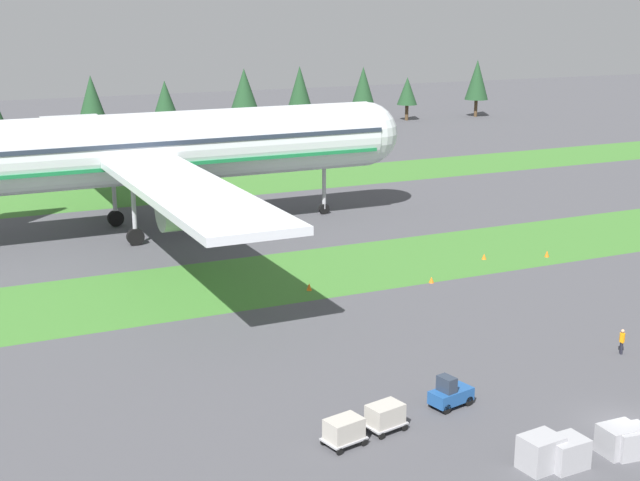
% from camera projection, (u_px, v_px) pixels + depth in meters
% --- Properties ---
extents(ground_plane, '(400.00, 400.00, 0.00)m').
position_uv_depth(ground_plane, '(623.00, 426.00, 49.85)').
color(ground_plane, '#47474C').
extents(grass_strip_near, '(320.00, 14.09, 0.01)m').
position_uv_depth(grass_strip_near, '(347.00, 268.00, 79.92)').
color(grass_strip_near, '#3D752D').
rests_on(grass_strip_near, ground).
extents(grass_strip_far, '(320.00, 14.09, 0.01)m').
position_uv_depth(grass_strip_far, '(207.00, 188.00, 115.10)').
color(grass_strip_far, '#3D752D').
rests_on(grass_strip_far, ground).
extents(airliner, '(57.66, 71.23, 24.62)m').
position_uv_depth(airliner, '(147.00, 148.00, 90.07)').
color(airliner, silver).
rests_on(airliner, ground).
extents(baggage_tug, '(2.81, 1.80, 1.97)m').
position_uv_depth(baggage_tug, '(450.00, 394.00, 52.06)').
color(baggage_tug, '#1E4C8E').
rests_on(baggage_tug, ground).
extents(cargo_dolly_lead, '(2.46, 1.92, 1.55)m').
position_uv_depth(cargo_dolly_lead, '(385.00, 415.00, 49.11)').
color(cargo_dolly_lead, '#A3A3A8').
rests_on(cargo_dolly_lead, ground).
extents(cargo_dolly_second, '(2.46, 1.92, 1.55)m').
position_uv_depth(cargo_dolly_second, '(344.00, 430.00, 47.43)').
color(cargo_dolly_second, '#A3A3A8').
rests_on(cargo_dolly_second, ground).
extents(ground_crew_marshaller, '(0.36, 0.49, 1.74)m').
position_uv_depth(ground_crew_marshaller, '(622.00, 340.00, 59.99)').
color(ground_crew_marshaller, black).
rests_on(ground_crew_marshaller, ground).
extents(uld_container_0, '(2.07, 1.69, 1.58)m').
position_uv_depth(uld_container_0, '(566.00, 453.00, 45.26)').
color(uld_container_0, '#A3A3A8').
rests_on(uld_container_0, ground).
extents(uld_container_1, '(2.17, 1.81, 1.79)m').
position_uv_depth(uld_container_1, '(541.00, 452.00, 45.08)').
color(uld_container_1, '#A3A3A8').
rests_on(uld_container_1, ground).
extents(uld_container_2, '(2.05, 1.66, 1.55)m').
position_uv_depth(uld_container_2, '(619.00, 440.00, 46.65)').
color(uld_container_2, '#A3A3A8').
rests_on(uld_container_2, ground).
extents(uld_container_3, '(2.18, 1.83, 1.51)m').
position_uv_depth(uld_container_3, '(630.00, 441.00, 46.52)').
color(uld_container_3, '#A3A3A8').
rests_on(uld_container_3, ground).
extents(taxiway_marker_0, '(0.44, 0.44, 0.60)m').
position_uv_depth(taxiway_marker_0, '(547.00, 254.00, 83.32)').
color(taxiway_marker_0, orange).
rests_on(taxiway_marker_0, ground).
extents(taxiway_marker_1, '(0.44, 0.44, 0.52)m').
position_uv_depth(taxiway_marker_1, '(431.00, 280.00, 75.55)').
color(taxiway_marker_1, orange).
rests_on(taxiway_marker_1, ground).
extents(taxiway_marker_2, '(0.44, 0.44, 0.52)m').
position_uv_depth(taxiway_marker_2, '(484.00, 256.00, 82.57)').
color(taxiway_marker_2, orange).
rests_on(taxiway_marker_2, ground).
extents(taxiway_marker_3, '(0.44, 0.44, 0.63)m').
position_uv_depth(taxiway_marker_3, '(309.00, 287.00, 73.52)').
color(taxiway_marker_3, orange).
rests_on(taxiway_marker_3, ground).
extents(distant_tree_line, '(154.21, 10.48, 11.84)m').
position_uv_depth(distant_tree_line, '(134.00, 99.00, 155.64)').
color(distant_tree_line, '#4C3823').
rests_on(distant_tree_line, ground).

